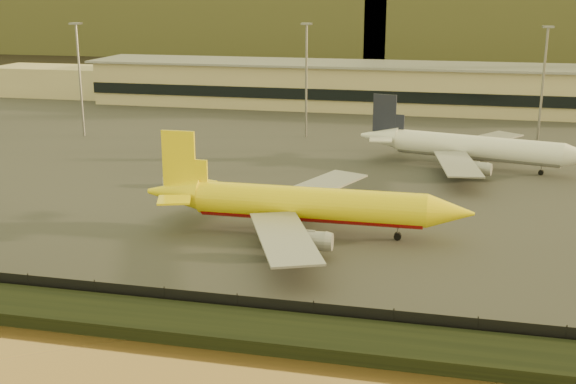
% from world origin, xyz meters
% --- Properties ---
extents(ground, '(900.00, 900.00, 0.00)m').
position_xyz_m(ground, '(0.00, 0.00, 0.00)').
color(ground, black).
rests_on(ground, ground).
extents(embankment, '(320.00, 7.00, 1.40)m').
position_xyz_m(embankment, '(0.00, -17.00, 0.70)').
color(embankment, black).
rests_on(embankment, ground).
extents(tarmac, '(320.00, 220.00, 0.20)m').
position_xyz_m(tarmac, '(0.00, 95.00, 0.10)').
color(tarmac, '#2D2D2D').
rests_on(tarmac, ground).
extents(perimeter_fence, '(300.00, 0.05, 2.20)m').
position_xyz_m(perimeter_fence, '(0.00, -13.00, 1.30)').
color(perimeter_fence, black).
rests_on(perimeter_fence, tarmac).
extents(terminal_building, '(202.00, 25.00, 12.60)m').
position_xyz_m(terminal_building, '(-14.52, 125.55, 6.25)').
color(terminal_building, tan).
rests_on(terminal_building, tarmac).
extents(apron_light_masts, '(152.20, 12.20, 25.40)m').
position_xyz_m(apron_light_masts, '(15.00, 75.00, 15.70)').
color(apron_light_masts, slate).
rests_on(apron_light_masts, tarmac).
extents(dhl_cargo_jet, '(45.41, 44.66, 13.61)m').
position_xyz_m(dhl_cargo_jet, '(3.37, 14.05, 4.26)').
color(dhl_cargo_jet, yellow).
rests_on(dhl_cargo_jet, tarmac).
extents(white_narrowbody_jet, '(44.17, 42.35, 12.80)m').
position_xyz_m(white_narrowbody_jet, '(26.42, 58.32, 4.02)').
color(white_narrowbody_jet, white).
rests_on(white_narrowbody_jet, tarmac).
extents(gse_vehicle_yellow, '(4.51, 2.04, 2.03)m').
position_xyz_m(gse_vehicle_yellow, '(12.45, 28.83, 1.21)').
color(gse_vehicle_yellow, yellow).
rests_on(gse_vehicle_yellow, tarmac).
extents(gse_vehicle_white, '(3.88, 2.02, 1.69)m').
position_xyz_m(gse_vehicle_white, '(-23.21, 33.28, 1.04)').
color(gse_vehicle_white, white).
rests_on(gse_vehicle_white, tarmac).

